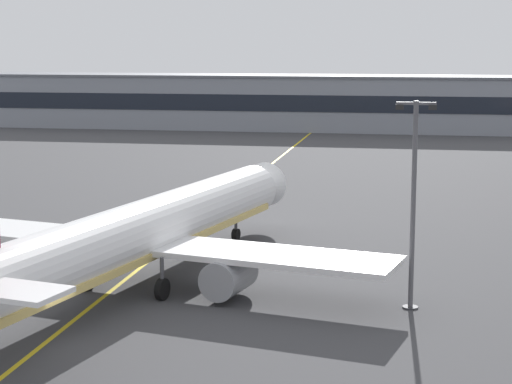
{
  "coord_description": "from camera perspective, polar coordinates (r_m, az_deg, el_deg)",
  "views": [
    {
      "loc": [
        18.07,
        -40.65,
        15.02
      ],
      "look_at": [
        9.1,
        9.03,
        6.59
      ],
      "focal_mm": 62.85,
      "sensor_mm": 36.0,
      "label": 1
    }
  ],
  "objects": [
    {
      "name": "apron_lamp_post",
      "position": [
        51.06,
        9.98,
        -0.58
      ],
      "size": [
        2.24,
        0.9,
        11.86
      ],
      "color": "#515156",
      "rests_on": "ground"
    },
    {
      "name": "taxiway_centreline",
      "position": [
        74.46,
        -4.03,
        -2.18
      ],
      "size": [
        1.34,
        180.0,
        0.01
      ],
      "primitive_type": "cube",
      "rotation": [
        0.0,
        0.0,
        -0.01
      ],
      "color": "yellow",
      "rests_on": "ground"
    },
    {
      "name": "airliner_foreground",
      "position": [
        55.62,
        -7.47,
        -2.69
      ],
      "size": [
        32.28,
        41.11,
        11.65
      ],
      "color": "white",
      "rests_on": "ground"
    },
    {
      "name": "terminal_building",
      "position": [
        157.31,
        2.53,
        5.73
      ],
      "size": [
        111.71,
        12.4,
        9.49
      ],
      "color": "gray",
      "rests_on": "ground"
    },
    {
      "name": "ground_plane",
      "position": [
        46.96,
        -13.18,
        -9.44
      ],
      "size": [
        400.0,
        400.0,
        0.0
      ],
      "primitive_type": "plane",
      "color": "#3D3D3F"
    }
  ]
}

